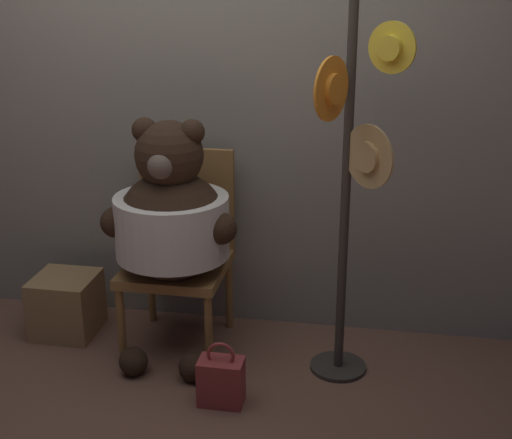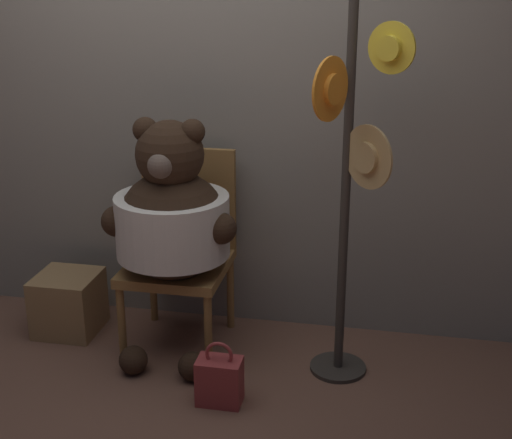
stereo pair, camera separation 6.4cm
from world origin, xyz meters
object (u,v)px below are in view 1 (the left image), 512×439
(hat_display_rack, at_px, (352,180))
(chair, at_px, (181,245))
(teddy_bear, at_px, (171,219))
(handbag_on_ground, at_px, (221,381))

(hat_display_rack, bearing_deg, chair, 164.34)
(chair, relative_size, teddy_bear, 0.82)
(chair, bearing_deg, hat_display_rack, -15.66)
(handbag_on_ground, bearing_deg, chair, 120.27)
(teddy_bear, bearing_deg, handbag_on_ground, -50.66)
(teddy_bear, bearing_deg, chair, 93.78)
(chair, height_order, handbag_on_ground, chair)
(teddy_bear, relative_size, handbag_on_ground, 3.93)
(chair, relative_size, handbag_on_ground, 3.22)
(chair, xyz_separation_m, handbag_on_ground, (0.34, -0.58, -0.42))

